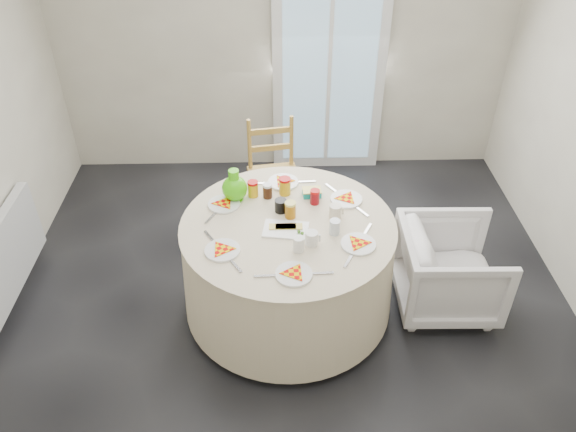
{
  "coord_description": "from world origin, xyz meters",
  "views": [
    {
      "loc": [
        -0.09,
        -2.77,
        2.92
      ],
      "look_at": [
        -0.01,
        0.04,
        0.8
      ],
      "focal_mm": 35.0,
      "sensor_mm": 36.0,
      "label": 1
    }
  ],
  "objects_px": {
    "table": "(288,266)",
    "armchair": "(451,261)",
    "radiator": "(8,255)",
    "wooden_chair": "(274,174)",
    "green_pitcher": "(234,182)"
  },
  "relations": [
    {
      "from": "table",
      "to": "green_pitcher",
      "type": "distance_m",
      "value": 0.67
    },
    {
      "from": "table",
      "to": "wooden_chair",
      "type": "bearing_deg",
      "value": 94.85
    },
    {
      "from": "radiator",
      "to": "table",
      "type": "height_order",
      "value": "table"
    },
    {
      "from": "table",
      "to": "armchair",
      "type": "distance_m",
      "value": 1.11
    },
    {
      "from": "table",
      "to": "armchair",
      "type": "relative_size",
      "value": 2.07
    },
    {
      "from": "table",
      "to": "green_pitcher",
      "type": "bearing_deg",
      "value": 140.26
    },
    {
      "from": "radiator",
      "to": "wooden_chair",
      "type": "xyz_separation_m",
      "value": [
        1.84,
        0.85,
        0.09
      ]
    },
    {
      "from": "radiator",
      "to": "armchair",
      "type": "xyz_separation_m",
      "value": [
        3.04,
        -0.15,
        0.01
      ]
    },
    {
      "from": "radiator",
      "to": "wooden_chair",
      "type": "height_order",
      "value": "wooden_chair"
    },
    {
      "from": "table",
      "to": "wooden_chair",
      "type": "distance_m",
      "value": 1.02
    },
    {
      "from": "radiator",
      "to": "green_pitcher",
      "type": "bearing_deg",
      "value": 4.71
    },
    {
      "from": "armchair",
      "to": "green_pitcher",
      "type": "bearing_deg",
      "value": 80.16
    },
    {
      "from": "radiator",
      "to": "green_pitcher",
      "type": "relative_size",
      "value": 4.52
    },
    {
      "from": "armchair",
      "to": "green_pitcher",
      "type": "xyz_separation_m",
      "value": [
        -1.46,
        0.28,
        0.48
      ]
    },
    {
      "from": "table",
      "to": "wooden_chair",
      "type": "relative_size",
      "value": 1.58
    }
  ]
}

